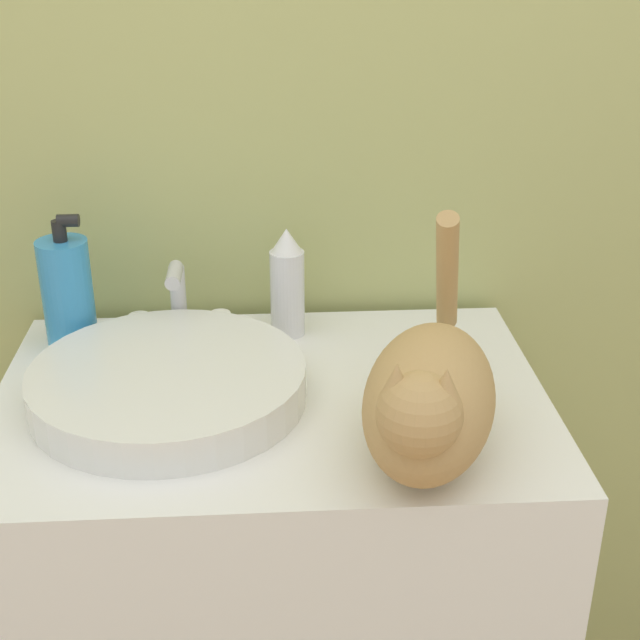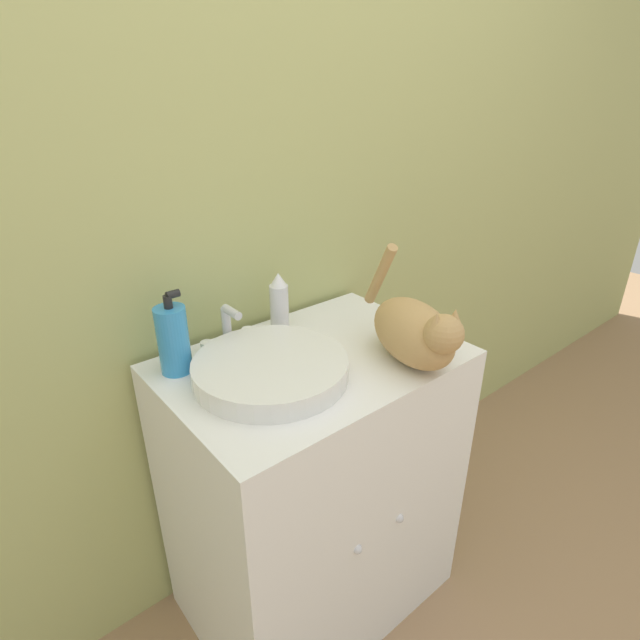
% 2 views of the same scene
% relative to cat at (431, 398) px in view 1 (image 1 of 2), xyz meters
% --- Properties ---
extents(wall_back, '(6.00, 0.05, 2.50)m').
position_rel_cat_xyz_m(wall_back, '(-0.18, 0.47, 0.30)').
color(wall_back, tan).
rests_on(wall_back, ground_plane).
extents(vanity_cabinet, '(0.74, 0.53, 0.86)m').
position_rel_cat_xyz_m(vanity_cabinet, '(-0.18, 0.17, -0.52)').
color(vanity_cabinet, white).
rests_on(vanity_cabinet, ground_plane).
extents(sink_basin, '(0.36, 0.36, 0.05)m').
position_rel_cat_xyz_m(sink_basin, '(-0.31, 0.16, -0.06)').
color(sink_basin, white).
rests_on(sink_basin, vanity_cabinet).
extents(faucet, '(0.15, 0.08, 0.12)m').
position_rel_cat_xyz_m(faucet, '(-0.31, 0.35, -0.04)').
color(faucet, silver).
rests_on(faucet, vanity_cabinet).
extents(cat, '(0.22, 0.40, 0.27)m').
position_rel_cat_xyz_m(cat, '(0.00, 0.00, 0.00)').
color(cat, tan).
rests_on(cat, vanity_cabinet).
extents(soap_bottle, '(0.07, 0.07, 0.20)m').
position_rel_cat_xyz_m(soap_bottle, '(-0.47, 0.33, 0.00)').
color(soap_bottle, '#338CCC').
rests_on(soap_bottle, vanity_cabinet).
extents(spray_bottle, '(0.05, 0.05, 0.17)m').
position_rel_cat_xyz_m(spray_bottle, '(-0.15, 0.35, -0.00)').
color(spray_bottle, silver).
rests_on(spray_bottle, vanity_cabinet).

